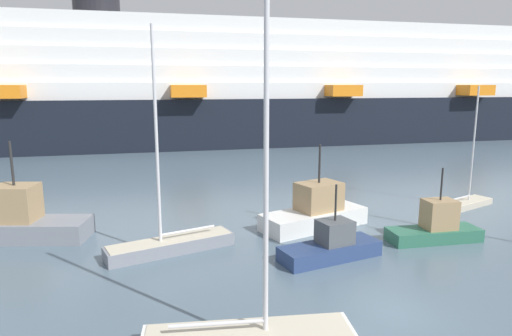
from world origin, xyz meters
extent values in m
plane|color=slate|center=(0.00, 0.00, 0.00)|extent=(600.00, 600.00, 0.00)
cube|color=beige|center=(-6.13, -0.55, 0.64)|extent=(6.95, 2.81, 0.04)
cylinder|color=silver|center=(-5.58, -0.65, 6.66)|extent=(0.17, 0.17, 12.08)
cylinder|color=silver|center=(-7.14, -0.35, 0.97)|extent=(3.14, 0.74, 0.14)
cube|color=#BCB29E|center=(13.88, 11.28, 0.21)|extent=(4.99, 2.67, 0.42)
cube|color=beige|center=(13.88, 11.28, 0.44)|extent=(4.77, 2.51, 0.04)
cylinder|color=silver|center=(14.25, 11.39, 4.51)|extent=(0.11, 0.11, 8.17)
cylinder|color=silver|center=(13.21, 11.09, 0.77)|extent=(2.09, 0.68, 0.09)
cube|color=gray|center=(-7.48, 8.99, 0.33)|extent=(6.91, 2.90, 0.67)
cube|color=beige|center=(-7.48, 8.99, 0.69)|extent=(6.62, 2.73, 0.04)
cylinder|color=silver|center=(-8.00, 8.87, 6.09)|extent=(0.16, 0.16, 10.85)
cylinder|color=silver|center=(-6.52, 9.20, 1.02)|extent=(2.99, 0.77, 0.13)
cube|color=navy|center=(0.06, 5.61, 0.39)|extent=(5.49, 2.50, 0.77)
cube|color=#4C5156|center=(0.32, 5.65, 1.37)|extent=(1.80, 1.56, 1.19)
cylinder|color=#262626|center=(0.32, 5.65, 2.89)|extent=(0.11, 0.11, 1.85)
cube|color=white|center=(1.44, 10.40, 0.53)|extent=(7.12, 3.93, 1.06)
cube|color=#A3845B|center=(1.77, 10.48, 1.92)|extent=(2.98, 2.40, 1.73)
cylinder|color=#262626|center=(1.77, 10.48, 3.96)|extent=(0.13, 0.13, 2.36)
cube|color=#2D6B51|center=(6.83, 6.13, 0.36)|extent=(5.38, 2.31, 0.72)
cube|color=#A3845B|center=(7.09, 6.10, 1.54)|extent=(1.86, 1.49, 1.64)
cylinder|color=#262626|center=(7.09, 6.10, 3.27)|extent=(0.10, 0.10, 1.82)
cube|color=gray|center=(-15.13, 13.62, 0.55)|extent=(7.54, 4.51, 1.11)
cube|color=#A3845B|center=(-15.47, 13.72, 2.12)|extent=(2.73, 2.49, 2.03)
cylinder|color=#262626|center=(-15.47, 13.72, 4.38)|extent=(0.14, 0.14, 2.49)
cube|color=black|center=(10.88, 52.21, 3.38)|extent=(123.91, 26.60, 6.76)
cube|color=white|center=(10.88, 52.21, 7.87)|extent=(113.94, 23.79, 2.21)
cube|color=white|center=(10.88, 52.21, 10.08)|extent=(107.11, 22.36, 2.21)
cube|color=white|center=(10.88, 52.21, 12.29)|extent=(100.27, 20.93, 2.21)
cube|color=white|center=(10.88, 52.21, 14.51)|extent=(93.43, 19.50, 2.21)
cube|color=white|center=(10.88, 52.21, 16.72)|extent=(86.60, 18.08, 2.21)
cube|color=orange|center=(-21.98, 45.76, 7.87)|extent=(4.68, 3.77, 1.55)
cube|color=orange|center=(-0.53, 44.11, 7.87)|extent=(4.68, 3.77, 1.55)
cube|color=orange|center=(20.92, 42.46, 7.87)|extent=(4.68, 3.77, 1.55)
cube|color=orange|center=(42.37, 40.81, 7.87)|extent=(4.68, 3.77, 1.55)
camera|label=1|loc=(-10.05, -13.36, 8.67)|focal=31.01mm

